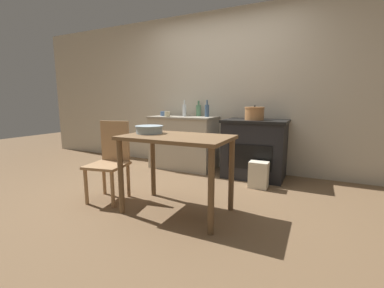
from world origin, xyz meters
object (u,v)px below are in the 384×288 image
(stove, at_px, (255,149))
(bottle_far_left, at_px, (184,110))
(flour_sack, at_px, (258,175))
(chair, at_px, (111,159))
(work_table, at_px, (177,148))
(mixing_bowl_large, at_px, (149,129))
(bottle_mid_left, at_px, (207,110))
(stock_pot, at_px, (254,113))
(cup_center, at_px, (163,114))
(cup_center_left, at_px, (167,114))
(bottle_left, at_px, (199,110))

(stove, xyz_separation_m, bottle_far_left, (-1.20, 0.04, 0.55))
(stove, distance_m, flour_sack, 0.56)
(chair, bearing_deg, work_table, -9.62)
(stove, bearing_deg, mixing_bowl_large, -116.52)
(bottle_far_left, bearing_deg, bottle_mid_left, 5.57)
(work_table, distance_m, stock_pot, 1.59)
(bottle_far_left, bearing_deg, cup_center, -172.56)
(cup_center, bearing_deg, stock_pot, -2.48)
(mixing_bowl_large, relative_size, cup_center_left, 3.32)
(stock_pot, bearing_deg, bottle_left, 164.57)
(stove, xyz_separation_m, cup_center_left, (-1.39, -0.17, 0.48))
(bottle_left, bearing_deg, bottle_mid_left, -30.19)
(stock_pot, relative_size, bottle_mid_left, 1.04)
(flour_sack, xyz_separation_m, mixing_bowl_large, (-0.94, -1.08, 0.66))
(work_table, xyz_separation_m, flour_sack, (0.60, 1.11, -0.49))
(stove, xyz_separation_m, stock_pot, (-0.01, -0.07, 0.52))
(bottle_far_left, bearing_deg, work_table, -64.81)
(bottle_left, bearing_deg, stove, -11.30)
(stove, height_order, flour_sack, stove)
(stove, xyz_separation_m, flour_sack, (0.16, -0.47, -0.26))
(stock_pot, xyz_separation_m, cup_center_left, (-1.39, -0.10, -0.04))
(bottle_far_left, relative_size, cup_center_left, 3.06)
(work_table, relative_size, bottle_left, 4.15)
(stove, distance_m, work_table, 1.65)
(bottle_far_left, xyz_separation_m, cup_center_left, (-0.20, -0.22, -0.06))
(bottle_left, height_order, bottle_mid_left, bottle_mid_left)
(bottle_left, distance_m, bottle_mid_left, 0.24)
(bottle_mid_left, height_order, cup_center_left, bottle_mid_left)
(work_table, xyz_separation_m, stock_pot, (0.42, 1.51, 0.29))
(stock_pot, xyz_separation_m, bottle_mid_left, (-0.80, 0.16, 0.03))
(bottle_far_left, height_order, cup_center, bottle_far_left)
(work_table, relative_size, bottle_mid_left, 3.96)
(cup_center_left, bearing_deg, flour_sack, -10.73)
(flour_sack, xyz_separation_m, cup_center_left, (-1.56, 0.30, 0.74))
(flour_sack, relative_size, cup_center, 4.21)
(bottle_mid_left, bearing_deg, bottle_far_left, -174.43)
(bottle_far_left, bearing_deg, flour_sack, -20.74)
(bottle_left, bearing_deg, stock_pot, -15.43)
(work_table, distance_m, cup_center, 1.97)
(stock_pot, bearing_deg, bottle_mid_left, 168.81)
(bottle_mid_left, relative_size, cup_center, 3.26)
(bottle_far_left, xyz_separation_m, cup_center, (-0.39, -0.05, -0.07))
(mixing_bowl_large, height_order, bottle_left, bottle_left)
(work_table, height_order, mixing_bowl_large, mixing_bowl_large)
(bottle_mid_left, distance_m, cup_center_left, 0.65)
(chair, height_order, cup_center, cup_center)
(stove, distance_m, mixing_bowl_large, 1.78)
(mixing_bowl_large, height_order, bottle_mid_left, bottle_mid_left)
(flour_sack, height_order, bottle_left, bottle_left)
(work_table, height_order, cup_center_left, cup_center_left)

